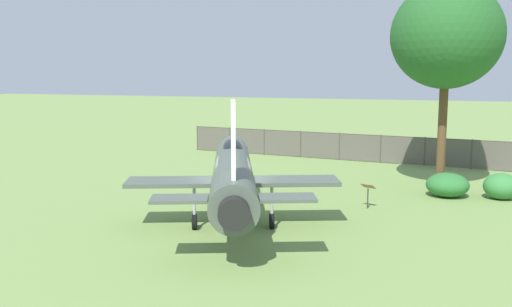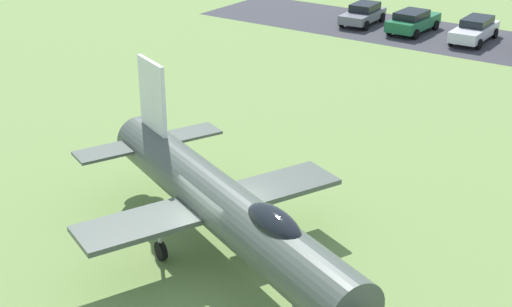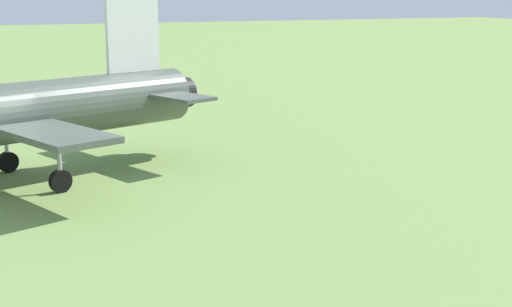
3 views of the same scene
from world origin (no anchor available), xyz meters
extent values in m
cylinder|color=black|center=(-5.98, -2.28, 1.96)|extent=(0.90, 1.11, 0.96)
cube|color=white|center=(-4.37, -1.66, 3.97)|extent=(1.73, 0.77, 2.41)
cube|color=#4C564C|center=(-1.46, 2.11, 1.76)|extent=(2.80, 3.77, 0.16)
cube|color=#4C564C|center=(-5.44, -0.25, 2.12)|extent=(1.67, 2.07, 0.10)
cube|color=#4C564C|center=(-4.22, -3.43, 2.12)|extent=(1.67, 2.07, 0.10)
cylinder|color=#A5A8AD|center=(-1.68, 0.97, 1.05)|extent=(0.12, 0.12, 1.50)
cylinder|color=black|center=(-1.68, 0.97, 0.30)|extent=(0.62, 0.38, 0.60)
cylinder|color=#A5A8AD|center=(-0.61, -1.84, 1.05)|extent=(0.12, 0.12, 1.50)
cylinder|color=black|center=(-0.61, -1.84, 0.30)|extent=(0.62, 0.38, 0.60)
camera|label=1|loc=(-21.15, -7.96, 6.13)|focal=39.65mm
camera|label=2|loc=(18.45, -2.61, 11.83)|focal=50.71mm
camera|label=3|loc=(0.80, 19.65, 5.11)|focal=50.73mm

